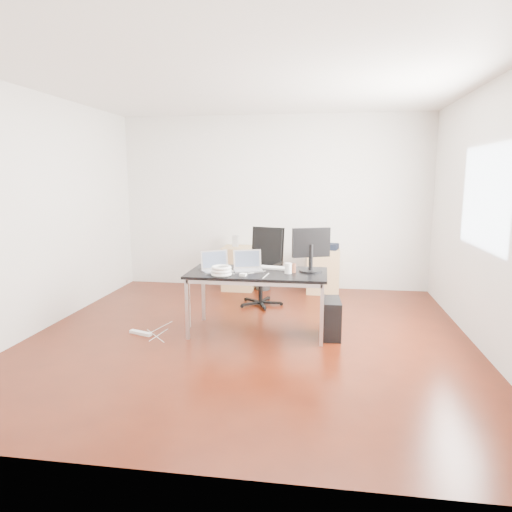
# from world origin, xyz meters

# --- Properties ---
(room_shell) EXTENTS (5.00, 5.00, 5.00)m
(room_shell) POSITION_xyz_m (0.04, 0.00, 1.40)
(room_shell) COLOR #3B1106
(room_shell) RESTS_ON ground
(desk) EXTENTS (1.60, 0.80, 0.73)m
(desk) POSITION_xyz_m (0.08, 0.17, 0.68)
(desk) COLOR black
(desk) RESTS_ON ground
(office_chair) EXTENTS (0.59, 0.61, 1.08)m
(office_chair) POSITION_xyz_m (-0.02, 1.41, 0.61)
(office_chair) COLOR black
(office_chair) RESTS_ON ground
(filing_cabinet_left) EXTENTS (0.50, 0.50, 0.70)m
(filing_cabinet_left) POSITION_xyz_m (-0.53, 2.23, 0.35)
(filing_cabinet_left) COLOR tan
(filing_cabinet_left) RESTS_ON ground
(filing_cabinet_right) EXTENTS (0.50, 0.50, 0.70)m
(filing_cabinet_right) POSITION_xyz_m (0.83, 2.23, 0.35)
(filing_cabinet_right) COLOR tan
(filing_cabinet_right) RESTS_ON ground
(pc_tower) EXTENTS (0.23, 0.46, 0.44)m
(pc_tower) POSITION_xyz_m (0.93, 0.14, 0.22)
(pc_tower) COLOR black
(pc_tower) RESTS_ON ground
(wastebasket) EXTENTS (0.27, 0.27, 0.28)m
(wastebasket) POSITION_xyz_m (-0.14, 2.25, 0.14)
(wastebasket) COLOR black
(wastebasket) RESTS_ON ground
(power_strip) EXTENTS (0.30, 0.16, 0.04)m
(power_strip) POSITION_xyz_m (-1.27, -0.11, 0.02)
(power_strip) COLOR white
(power_strip) RESTS_ON ground
(laptop_left) EXTENTS (0.41, 0.39, 0.23)m
(laptop_left) POSITION_xyz_m (-0.41, 0.14, 0.79)
(laptop_left) COLOR silver
(laptop_left) RESTS_ON desk
(laptop_right) EXTENTS (0.39, 0.34, 0.23)m
(laptop_right) POSITION_xyz_m (-0.05, 0.24, 0.79)
(laptop_right) COLOR silver
(laptop_right) RESTS_ON desk
(monitor) EXTENTS (0.44, 0.26, 0.51)m
(monitor) POSITION_xyz_m (0.68, 0.29, 1.01)
(monitor) COLOR black
(monitor) RESTS_ON desk
(keyboard) EXTENTS (0.46, 0.23, 0.02)m
(keyboard) POSITION_xyz_m (0.24, 0.38, 0.74)
(keyboard) COLOR white
(keyboard) RESTS_ON desk
(cup_white) EXTENTS (0.10, 0.10, 0.12)m
(cup_white) POSITION_xyz_m (0.43, 0.14, 0.79)
(cup_white) COLOR white
(cup_white) RESTS_ON desk
(cup_brown) EXTENTS (0.10, 0.10, 0.10)m
(cup_brown) POSITION_xyz_m (0.48, 0.21, 0.78)
(cup_brown) COLOR brown
(cup_brown) RESTS_ON desk
(cable_coil) EXTENTS (0.24, 0.24, 0.11)m
(cable_coil) POSITION_xyz_m (-0.30, -0.08, 0.78)
(cable_coil) COLOR white
(cable_coil) RESTS_ON desk
(power_adapter) EXTENTS (0.08, 0.08, 0.03)m
(power_adapter) POSITION_xyz_m (-0.05, -0.07, 0.74)
(power_adapter) COLOR white
(power_adapter) RESTS_ON desk
(speaker) EXTENTS (0.09, 0.08, 0.18)m
(speaker) POSITION_xyz_m (-0.59, 2.26, 0.79)
(speaker) COLOR #9E9E9E
(speaker) RESTS_ON filing_cabinet_left
(navy_garment) EXTENTS (0.35, 0.30, 0.09)m
(navy_garment) POSITION_xyz_m (0.90, 2.18, 0.74)
(navy_garment) COLOR black
(navy_garment) RESTS_ON filing_cabinet_right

